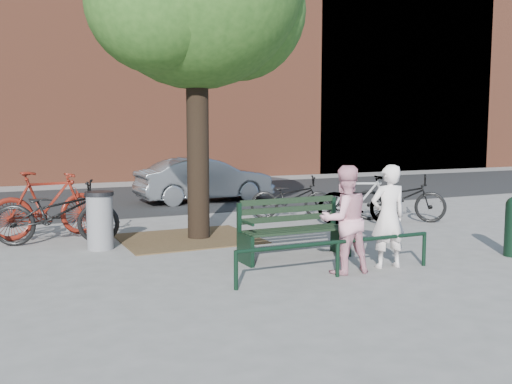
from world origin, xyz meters
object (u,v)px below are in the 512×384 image
litter_bin (100,220)px  bicycle_c (291,197)px  person_right (344,220)px  park_bench (293,227)px  parked_car (205,180)px  person_left (388,216)px

litter_bin → bicycle_c: size_ratio=0.53×
person_right → litter_bin: 4.15m
person_right → litter_bin: size_ratio=1.56×
person_right → bicycle_c: person_right is taller
park_bench → parked_car: (1.09, 7.03, 0.13)m
parked_car → person_left: bearing=176.6°
bicycle_c → person_right: bearing=-175.5°
person_right → parked_car: bearing=-92.4°
litter_bin → parked_car: size_ratio=0.26×
person_right → parked_car: (0.90, 8.16, -0.14)m
park_bench → parked_car: 7.11m
person_left → park_bench: bearing=-42.2°
bicycle_c → litter_bin: bearing=132.9°
bicycle_c → parked_car: (-0.74, 3.60, 0.13)m
park_bench → parked_car: size_ratio=0.47×
park_bench → litter_bin: bearing=143.6°
park_bench → person_right: (0.20, -1.13, 0.27)m
park_bench → bicycle_c: size_ratio=0.95×
person_right → litter_bin: (-2.80, 3.05, -0.26)m
person_right → bicycle_c: size_ratio=0.83×
bicycle_c → parked_car: 3.68m
park_bench → person_right: bearing=-80.1°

